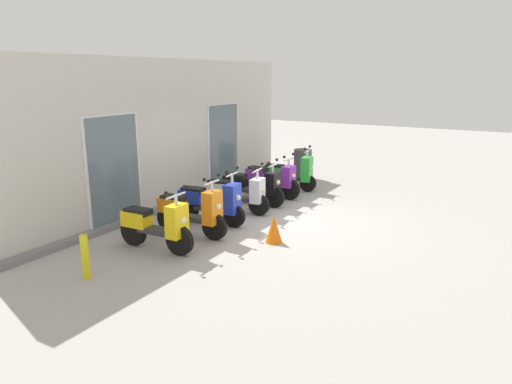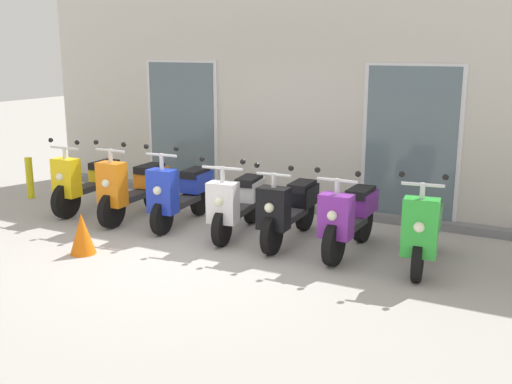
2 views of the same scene
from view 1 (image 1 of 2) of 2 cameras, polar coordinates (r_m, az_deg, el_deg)
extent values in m
plane|color=#A8A39E|center=(10.12, 2.46, -3.46)|extent=(40.00, 40.00, 0.00)
cube|color=beige|center=(11.34, -10.37, 7.04)|extent=(9.46, 0.30, 3.40)
cube|color=slate|center=(11.50, -9.06, -1.16)|extent=(9.46, 0.20, 0.12)
cube|color=silver|center=(9.91, -16.87, 2.42)|extent=(1.42, 0.04, 2.30)
cube|color=slate|center=(9.89, -16.78, 2.41)|extent=(1.30, 0.02, 2.22)
cube|color=silver|center=(12.87, -3.97, 5.58)|extent=(1.42, 0.04, 2.30)
cube|color=slate|center=(12.86, -3.88, 5.57)|extent=(1.30, 0.02, 2.22)
cylinder|color=black|center=(8.25, -9.27, -5.83)|extent=(0.13, 0.54, 0.53)
cylinder|color=black|center=(8.90, -14.65, -4.63)|extent=(0.13, 0.54, 0.53)
cube|color=#2D2D30|center=(8.53, -12.10, -4.58)|extent=(0.28, 0.66, 0.09)
cube|color=yellow|center=(8.16, -9.59, -3.49)|extent=(0.39, 0.25, 0.58)
sphere|color=#F2EFCC|center=(8.08, -8.87, -3.36)|extent=(0.12, 0.12, 0.12)
cube|color=yellow|center=(8.75, -14.27, -3.14)|extent=(0.32, 0.53, 0.28)
cube|color=black|center=(8.69, -14.13, -2.30)|extent=(0.28, 0.49, 0.11)
cylinder|color=silver|center=(8.06, -9.70, -0.99)|extent=(0.06, 0.06, 0.20)
cylinder|color=silver|center=(8.04, -9.72, -0.44)|extent=(0.51, 0.05, 0.04)
sphere|color=black|center=(8.21, -8.67, 0.63)|extent=(0.07, 0.07, 0.07)
sphere|color=black|center=(7.82, -10.88, -0.15)|extent=(0.07, 0.07, 0.07)
cylinder|color=black|center=(8.92, -5.07, -4.23)|extent=(0.13, 0.52, 0.51)
cylinder|color=black|center=(9.53, -10.55, -3.22)|extent=(0.13, 0.52, 0.51)
cube|color=#2D2D30|center=(9.18, -7.92, -3.12)|extent=(0.29, 0.68, 0.09)
cube|color=orange|center=(8.83, -5.34, -1.90)|extent=(0.39, 0.26, 0.63)
sphere|color=#F2EFCC|center=(8.75, -4.63, -1.76)|extent=(0.12, 0.12, 0.12)
cube|color=orange|center=(9.38, -10.15, -1.55)|extent=(0.32, 0.53, 0.28)
cube|color=black|center=(9.32, -9.99, -0.76)|extent=(0.28, 0.49, 0.11)
cylinder|color=silver|center=(8.73, -5.40, 0.61)|extent=(0.06, 0.06, 0.21)
cylinder|color=silver|center=(8.71, -5.41, 1.16)|extent=(0.48, 0.06, 0.04)
sphere|color=black|center=(8.89, -4.58, 2.09)|extent=(0.07, 0.07, 0.07)
sphere|color=black|center=(8.50, -6.31, 1.49)|extent=(0.07, 0.07, 0.07)
cylinder|color=black|center=(9.62, -2.67, -2.94)|extent=(0.14, 0.48, 0.47)
cylinder|color=black|center=(10.16, -8.21, -2.14)|extent=(0.14, 0.48, 0.47)
cube|color=#2D2D30|center=(9.85, -5.53, -1.98)|extent=(0.32, 0.71, 0.09)
cube|color=#1E38C6|center=(9.54, -2.90, -0.83)|extent=(0.40, 0.27, 0.61)
sphere|color=#F2EFCC|center=(9.47, -2.21, -0.68)|extent=(0.12, 0.12, 0.12)
cube|color=#1E38C6|center=(10.03, -7.79, -0.51)|extent=(0.35, 0.55, 0.28)
cube|color=black|center=(9.97, -7.63, 0.25)|extent=(0.30, 0.50, 0.11)
cylinder|color=silver|center=(9.44, -2.94, 1.54)|extent=(0.06, 0.06, 0.24)
cylinder|color=silver|center=(9.42, -2.94, 2.14)|extent=(0.47, 0.08, 0.04)
sphere|color=black|center=(9.60, -2.30, 2.99)|extent=(0.07, 0.07, 0.07)
sphere|color=black|center=(9.20, -3.63, 2.47)|extent=(0.07, 0.07, 0.07)
cylinder|color=black|center=(10.41, 0.37, -1.59)|extent=(0.17, 0.49, 0.48)
cylinder|color=black|center=(10.86, -5.17, -0.97)|extent=(0.17, 0.49, 0.48)
cube|color=#2D2D30|center=(10.60, -2.47, -0.75)|extent=(0.36, 0.73, 0.09)
cube|color=white|center=(10.34, 0.16, 0.18)|extent=(0.41, 0.29, 0.53)
sphere|color=#F2EFCC|center=(10.28, 0.84, 0.33)|extent=(0.12, 0.12, 0.12)
cube|color=white|center=(10.74, -4.73, 0.43)|extent=(0.37, 0.56, 0.28)
cube|color=black|center=(10.69, -4.55, 1.14)|extent=(0.33, 0.51, 0.11)
cylinder|color=silver|center=(10.26, 0.16, 2.14)|extent=(0.06, 0.06, 0.23)
cylinder|color=silver|center=(10.24, 0.16, 2.65)|extent=(0.56, 0.12, 0.04)
sphere|color=black|center=(10.47, 0.73, 3.46)|extent=(0.07, 0.07, 0.07)
sphere|color=black|center=(9.97, -0.43, 2.91)|extent=(0.07, 0.07, 0.07)
cylinder|color=black|center=(11.02, 2.20, -0.61)|extent=(0.13, 0.52, 0.51)
cylinder|color=black|center=(11.53, -3.01, 0.05)|extent=(0.13, 0.52, 0.51)
cube|color=#2D2D30|center=(11.24, -0.47, 0.22)|extent=(0.30, 0.73, 0.09)
cube|color=black|center=(10.96, 2.03, 1.05)|extent=(0.39, 0.26, 0.53)
sphere|color=#F2EFCC|center=(10.89, 2.65, 1.18)|extent=(0.12, 0.12, 0.12)
cube|color=black|center=(11.42, -2.59, 1.29)|extent=(0.33, 0.54, 0.28)
cube|color=black|center=(11.37, -2.43, 1.96)|extent=(0.29, 0.49, 0.11)
cylinder|color=silver|center=(10.88, 2.04, 2.82)|extent=(0.06, 0.06, 0.20)
cylinder|color=silver|center=(10.87, 2.05, 3.23)|extent=(0.45, 0.06, 0.04)
sphere|color=black|center=(11.05, 2.55, 3.94)|extent=(0.07, 0.07, 0.07)
sphere|color=black|center=(10.65, 1.54, 3.56)|extent=(0.07, 0.07, 0.07)
cylinder|color=black|center=(11.72, 4.11, 0.32)|extent=(0.11, 0.53, 0.53)
cylinder|color=black|center=(12.20, -0.31, 0.91)|extent=(0.11, 0.53, 0.53)
cube|color=#2D2D30|center=(11.93, 1.86, 1.09)|extent=(0.26, 0.65, 0.09)
cube|color=purple|center=(11.67, 3.96, 1.88)|extent=(0.38, 0.24, 0.53)
sphere|color=#F2EFCC|center=(11.60, 4.54, 2.01)|extent=(0.12, 0.12, 0.12)
cube|color=purple|center=(12.09, 0.10, 2.19)|extent=(0.30, 0.52, 0.28)
cube|color=black|center=(12.04, 0.27, 2.83)|extent=(0.26, 0.48, 0.11)
cylinder|color=silver|center=(11.60, 3.99, 3.56)|extent=(0.06, 0.06, 0.21)
cylinder|color=silver|center=(11.58, 4.00, 3.97)|extent=(0.50, 0.04, 0.04)
sphere|color=black|center=(11.79, 4.54, 4.63)|extent=(0.07, 0.07, 0.07)
sphere|color=black|center=(11.35, 3.45, 4.27)|extent=(0.07, 0.07, 0.07)
cylinder|color=black|center=(12.59, 6.32, 1.04)|extent=(0.16, 0.45, 0.44)
cylinder|color=black|center=(12.93, 1.72, 1.47)|extent=(0.16, 0.45, 0.44)
cube|color=#2D2D30|center=(12.73, 3.99, 1.69)|extent=(0.35, 0.70, 0.09)
cube|color=green|center=(12.52, 6.19, 2.77)|extent=(0.41, 0.29, 0.65)
sphere|color=#F2EFCC|center=(12.48, 6.77, 2.90)|extent=(0.12, 0.12, 0.12)
cube|color=green|center=(12.84, 2.14, 2.51)|extent=(0.37, 0.55, 0.28)
cube|color=black|center=(12.80, 2.32, 3.11)|extent=(0.32, 0.51, 0.11)
cylinder|color=silver|center=(12.45, 6.24, 4.58)|extent=(0.06, 0.06, 0.19)
cylinder|color=silver|center=(12.44, 6.25, 4.92)|extent=(0.45, 0.10, 0.04)
sphere|color=black|center=(12.64, 6.55, 5.52)|extent=(0.07, 0.07, 0.07)
sphere|color=black|center=(12.21, 5.95, 5.23)|extent=(0.07, 0.07, 0.07)
cylinder|color=yellow|center=(7.69, -20.03, -7.41)|extent=(0.12, 0.12, 0.70)
cylinder|color=#4C4C51|center=(14.15, 5.68, 3.40)|extent=(0.53, 0.53, 0.88)
cone|color=orange|center=(8.76, 2.18, -4.52)|extent=(0.32, 0.32, 0.52)
camera|label=2|loc=(12.80, 37.53, 8.91)|focal=43.17mm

